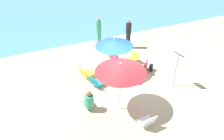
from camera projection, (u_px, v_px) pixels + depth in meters
name	position (u px, v px, depth m)	size (l,w,h in m)	color
ground_plane	(129.00, 91.00, 9.21)	(40.00, 40.00, 0.00)	#CCB789
sea_water	(61.00, 4.00, 19.23)	(40.00, 16.00, 0.01)	#5693A3
umbrella_blue	(114.00, 43.00, 9.41)	(1.71, 1.71, 1.85)	silver
umbrella_red	(121.00, 68.00, 7.27)	(1.81, 1.81, 2.14)	silver
beach_chair_a	(85.00, 73.00, 9.75)	(0.72, 0.69, 0.69)	gold
beach_chair_b	(148.00, 121.00, 7.41)	(0.54, 0.53, 0.62)	white
beach_chair_c	(133.00, 58.00, 10.96)	(0.58, 0.60, 0.56)	gold
beach_chair_d	(142.00, 67.00, 10.21)	(0.81, 0.79, 0.61)	red
beach_chair_e	(96.00, 82.00, 9.26)	(0.70, 0.67, 0.62)	teal
person_a	(89.00, 101.00, 8.05)	(0.35, 0.57, 0.93)	#389970
person_b	(128.00, 34.00, 11.99)	(0.30, 0.30, 1.69)	black
person_c	(99.00, 30.00, 12.61)	(0.29, 0.29, 1.55)	#389970
person_d	(112.00, 52.00, 11.03)	(0.43, 0.56, 0.98)	#DB3866
warning_sign	(178.00, 60.00, 8.74)	(0.10, 0.52, 2.07)	#ADADB2
swim_ring	(138.00, 82.00, 9.72)	(0.46, 0.46, 0.08)	#E54C7F
beach_bag	(151.00, 68.00, 10.44)	(0.25, 0.17, 0.32)	black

